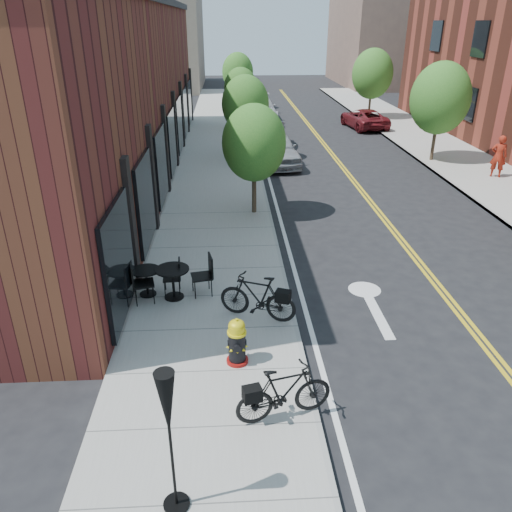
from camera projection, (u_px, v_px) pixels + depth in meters
name	position (u px, v px, depth m)	size (l,w,h in m)	color
ground	(308.00, 372.00, 10.00)	(120.00, 120.00, 0.00)	black
sidewalk_near	(216.00, 205.00, 18.90)	(4.00, 70.00, 0.12)	#9E9B93
building_near	(107.00, 97.00, 20.81)	(5.00, 28.00, 7.00)	#491718
bg_building_left	(161.00, 36.00, 50.78)	(8.00, 14.00, 10.00)	#726656
bg_building_right	(388.00, 25.00, 53.38)	(10.00, 16.00, 12.00)	brown
tree_near_a	(254.00, 143.00, 16.98)	(2.20, 2.20, 3.81)	#382B1E
tree_near_b	(245.00, 104.00, 24.15)	(2.30, 2.30, 3.98)	#382B1E
tree_near_c	(241.00, 88.00, 31.45)	(2.10, 2.10, 3.67)	#382B1E
tree_near_d	(238.00, 72.00, 38.56)	(2.40, 2.40, 4.11)	#382B1E
tree_far_b	(440.00, 98.00, 23.57)	(2.80, 2.80, 4.62)	#382B1E
tree_far_c	(372.00, 74.00, 34.40)	(2.80, 2.80, 4.62)	#382B1E
fire_hydrant	(237.00, 342.00, 9.92)	(0.45, 0.45, 1.02)	maroon
bicycle_left	(257.00, 297.00, 11.40)	(0.52, 1.83, 1.10)	black
bicycle_right	(284.00, 393.00, 8.50)	(0.49, 1.73, 1.04)	black
bistro_set_b	(146.00, 278.00, 12.41)	(1.70, 0.78, 0.91)	black
bistro_set_c	(173.00, 279.00, 12.25)	(1.98, 0.98, 1.04)	black
patio_umbrella	(168.00, 414.00, 6.41)	(0.38, 0.38, 2.35)	black
parked_car_a	(275.00, 148.00, 24.19)	(1.84, 4.59, 1.56)	#9B9EA2
parked_car_b	(270.00, 136.00, 27.13)	(1.46, 4.19, 1.38)	black
parked_car_c	(260.00, 108.00, 35.16)	(2.20, 5.42, 1.57)	#B2B2B7
parked_car_far	(364.00, 118.00, 32.44)	(2.04, 4.43, 1.23)	maroon
pedestrian	(499.00, 156.00, 21.73)	(0.66, 0.44, 1.82)	maroon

